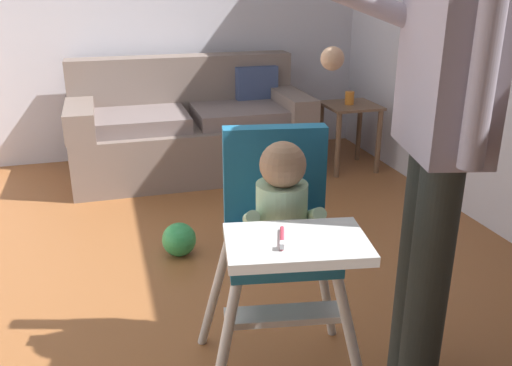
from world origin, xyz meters
TOP-DOWN VIEW (x-y plane):
  - ground at (0.00, 0.00)m, footprint 5.60×6.55m
  - wall_far at (0.00, 2.51)m, footprint 4.80×0.06m
  - couch at (0.44, 1.99)m, footprint 1.79×0.86m
  - high_chair at (0.34, -0.53)m, footprint 0.69×0.79m
  - adult_standing at (0.83, -0.65)m, footprint 0.50×0.57m
  - toy_ball at (0.14, 0.58)m, footprint 0.19×0.19m
  - side_table at (1.65, 1.68)m, footprint 0.40×0.40m
  - sippy_cup at (1.64, 1.68)m, footprint 0.07×0.07m

SIDE VIEW (x-z plane):
  - ground at x=0.00m, z-range -0.10..0.00m
  - toy_ball at x=0.14m, z-range 0.00..0.19m
  - couch at x=0.44m, z-range -0.10..0.76m
  - side_table at x=1.65m, z-range 0.12..0.64m
  - sippy_cup at x=1.64m, z-range 0.52..0.62m
  - high_chair at x=0.34m, z-range 0.19..1.16m
  - adult_standing at x=0.83m, z-range 0.11..1.78m
  - wall_far at x=0.00m, z-range 0.00..2.53m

